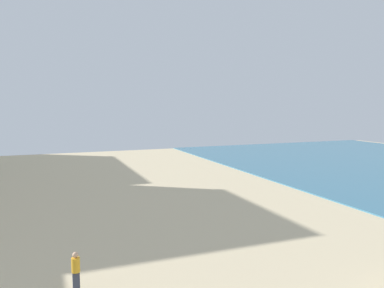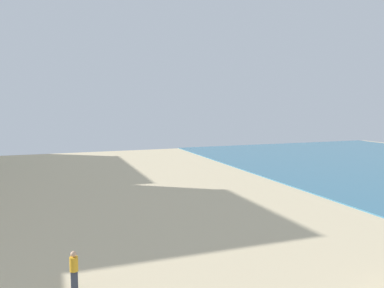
{
  "view_description": "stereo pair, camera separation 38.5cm",
  "coord_description": "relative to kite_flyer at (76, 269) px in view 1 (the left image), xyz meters",
  "views": [
    {
      "loc": [
        -2.61,
        -2.12,
        7.55
      ],
      "look_at": [
        4.83,
        16.77,
        5.45
      ],
      "focal_mm": 35.55,
      "sensor_mm": 36.0,
      "label": 1
    },
    {
      "loc": [
        -2.25,
        -2.25,
        7.55
      ],
      "look_at": [
        4.83,
        16.77,
        5.45
      ],
      "focal_mm": 35.55,
      "sensor_mm": 36.0,
      "label": 2
    }
  ],
  "objects": [
    {
      "name": "kite_flyer",
      "position": [
        0.0,
        0.0,
        0.0
      ],
      "size": [
        0.34,
        0.34,
        1.64
      ],
      "rotation": [
        0.0,
        0.0,
        2.81
      ],
      "color": "#383D4C",
      "rests_on": "ground"
    }
  ]
}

